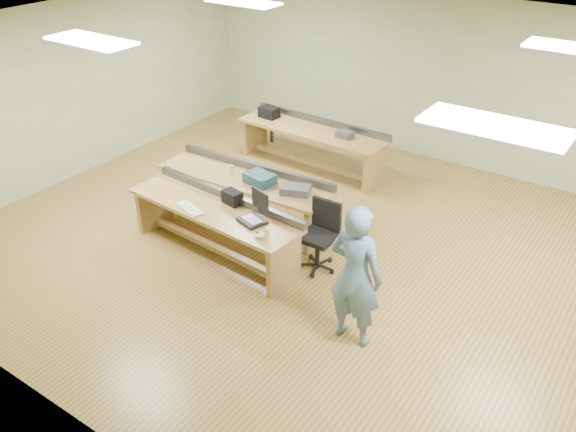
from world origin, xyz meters
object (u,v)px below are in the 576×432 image
(workbench_back, at_px, (312,139))
(mug, at_px, (248,175))
(workbench_front, at_px, (215,219))
(workbench_mid, at_px, (246,188))
(camera_bag, at_px, (232,197))
(drinks_can, at_px, (232,169))
(parts_bin_teal, at_px, (260,179))
(parts_bin_grey, at_px, (296,190))
(task_chair, at_px, (319,245))
(person, at_px, (355,276))
(laptop_base, at_px, (252,221))

(workbench_back, distance_m, mug, 2.24)
(workbench_front, bearing_deg, workbench_mid, 107.52)
(camera_bag, height_order, drinks_can, camera_bag)
(camera_bag, relative_size, drinks_can, 2.18)
(parts_bin_teal, distance_m, drinks_can, 0.57)
(workbench_mid, relative_size, workbench_back, 0.99)
(parts_bin_grey, bearing_deg, camera_bag, -126.56)
(camera_bag, distance_m, task_chair, 1.37)
(workbench_front, height_order, task_chair, task_chair)
(workbench_back, distance_m, person, 4.74)
(person, xyz_separation_m, parts_bin_grey, (-1.79, 1.46, -0.08))
(camera_bag, bearing_deg, laptop_base, -13.90)
(workbench_mid, distance_m, drinks_can, 0.37)
(workbench_back, relative_size, task_chair, 2.95)
(mug, bearing_deg, person, -29.07)
(person, relative_size, parts_bin_grey, 4.24)
(workbench_front, relative_size, drinks_can, 21.80)
(camera_bag, distance_m, parts_bin_grey, 0.93)
(workbench_back, height_order, laptop_base, workbench_back)
(workbench_front, height_order, parts_bin_grey, parts_bin_grey)
(workbench_back, relative_size, mug, 24.79)
(person, distance_m, camera_bag, 2.45)
(mug, bearing_deg, laptop_base, -49.82)
(workbench_back, bearing_deg, workbench_front, -80.00)
(laptop_base, relative_size, parts_bin_teal, 0.84)
(laptop_base, xyz_separation_m, parts_bin_teal, (-0.60, 0.97, 0.05))
(mug, relative_size, drinks_can, 0.90)
(camera_bag, height_order, parts_bin_grey, camera_bag)
(workbench_mid, distance_m, parts_bin_teal, 0.41)
(parts_bin_grey, bearing_deg, person, -39.23)
(parts_bin_teal, bearing_deg, workbench_front, -94.45)
(drinks_can, bearing_deg, parts_bin_teal, -3.79)
(workbench_back, height_order, parts_bin_teal, parts_bin_teal)
(workbench_mid, xyz_separation_m, parts_bin_grey, (0.92, -0.01, 0.25))
(parts_bin_grey, bearing_deg, task_chair, -32.02)
(laptop_base, bearing_deg, parts_bin_teal, 139.41)
(workbench_mid, distance_m, laptop_base, 1.37)
(laptop_base, bearing_deg, camera_bag, 172.33)
(drinks_can, bearing_deg, person, -26.29)
(parts_bin_teal, bearing_deg, task_chair, -17.07)
(workbench_back, xyz_separation_m, task_chair, (1.84, -2.67, -0.20))
(workbench_front, distance_m, task_chair, 1.50)
(laptop_base, bearing_deg, workbench_front, -164.65)
(task_chair, bearing_deg, laptop_base, -141.99)
(person, xyz_separation_m, task_chair, (-1.10, 1.03, -0.53))
(laptop_base, xyz_separation_m, drinks_can, (-1.17, 1.01, 0.04))
(workbench_mid, xyz_separation_m, drinks_can, (-0.26, 0.00, 0.26))
(workbench_mid, xyz_separation_m, task_chair, (1.61, -0.44, -0.20))
(workbench_back, height_order, parts_bin_grey, parts_bin_grey)
(parts_bin_grey, bearing_deg, workbench_front, -125.34)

